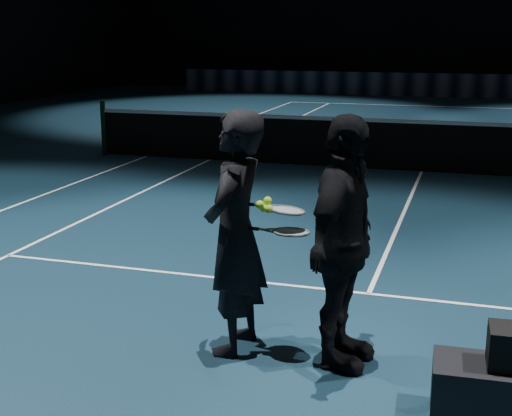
{
  "coord_description": "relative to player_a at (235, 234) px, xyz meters",
  "views": [
    {
      "loc": [
        0.88,
        -12.96,
        2.5
      ],
      "look_at": [
        -0.67,
        -7.93,
        1.18
      ],
      "focal_mm": 50.0,
      "sensor_mm": 36.0,
      "label": 1
    }
  ],
  "objects": [
    {
      "name": "racket_upper",
      "position": [
        0.4,
        0.03,
        0.21
      ],
      "size": [
        0.69,
        0.25,
        0.1
      ],
      "primitive_type": null,
      "rotation": [
        0.0,
        0.1,
        0.05
      ],
      "color": "black",
      "rests_on": "player_b"
    },
    {
      "name": "player_a",
      "position": [
        0.0,
        0.0,
        0.0
      ],
      "size": [
        0.5,
        0.73,
        1.93
      ],
      "primitive_type": "imported",
      "rotation": [
        0.0,
        0.0,
        -1.63
      ],
      "color": "black",
      "rests_on": "floor"
    },
    {
      "name": "court_lines",
      "position": [
        0.85,
        7.93,
        -0.96
      ],
      "size": [
        10.98,
        23.78,
        0.01
      ],
      "primitive_type": null,
      "color": "white",
      "rests_on": "floor"
    },
    {
      "name": "player_b",
      "position": [
        0.85,
        -0.02,
        0.0
      ],
      "size": [
        0.62,
        1.18,
        1.93
      ],
      "primitive_type": "imported",
      "rotation": [
        0.0,
        0.0,
        1.43
      ],
      "color": "black",
      "rests_on": "floor"
    },
    {
      "name": "net_tape",
      "position": [
        0.85,
        7.93,
        -0.05
      ],
      "size": [
        12.8,
        0.03,
        0.07
      ],
      "primitive_type": "cube",
      "color": "white",
      "rests_on": "net_mesh"
    },
    {
      "name": "sponsor_backdrop",
      "position": [
        0.85,
        23.43,
        -0.51
      ],
      "size": [
        22.0,
        0.15,
        0.9
      ],
      "primitive_type": "cube",
      "color": "black",
      "rests_on": "floor"
    },
    {
      "name": "net_mesh",
      "position": [
        0.85,
        7.93,
        -0.51
      ],
      "size": [
        12.8,
        0.02,
        0.86
      ],
      "primitive_type": "cube",
      "color": "black",
      "rests_on": "floor"
    },
    {
      "name": "net_post_left",
      "position": [
        -5.55,
        7.93,
        -0.41
      ],
      "size": [
        0.1,
        0.1,
        1.1
      ],
      "primitive_type": "cylinder",
      "color": "black",
      "rests_on": "floor"
    },
    {
      "name": "floor",
      "position": [
        0.85,
        7.93,
        -0.96
      ],
      "size": [
        36.0,
        36.0,
        0.0
      ],
      "primitive_type": "plane",
      "color": "black",
      "rests_on": "ground"
    },
    {
      "name": "tennis_balls",
      "position": [
        0.26,
        0.0,
        0.24
      ],
      "size": [
        0.12,
        0.1,
        0.12
      ],
      "primitive_type": null,
      "color": "#B9EE32",
      "rests_on": "racket_upper"
    },
    {
      "name": "racket_lower",
      "position": [
        0.45,
        -0.01,
        0.05
      ],
      "size": [
        0.68,
        0.23,
        0.03
      ],
      "primitive_type": null,
      "rotation": [
        0.0,
        0.0,
        -0.02
      ],
      "color": "black",
      "rests_on": "player_a"
    }
  ]
}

